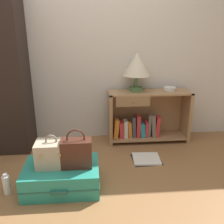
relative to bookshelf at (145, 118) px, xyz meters
The scene contains 10 objects.
ground_plane 1.48m from the bookshelf, 118.69° to the right, with size 9.00×9.00×0.00m, color olive.
back_wall 1.23m from the bookshelf, 162.01° to the left, with size 6.40×0.10×2.60m, color beige.
bookshelf is the anchor object (origin of this frame).
table_lamp 0.68m from the bookshelf, 167.47° to the left, with size 0.33×0.33×0.47m.
bowl 0.48m from the bookshelf, ahead, with size 0.16×0.16×0.04m, color silver.
suitcase_large 1.39m from the bookshelf, 135.25° to the right, with size 0.68×0.48×0.23m.
train_case 1.42m from the bookshelf, 137.72° to the right, with size 0.28×0.22×0.30m.
handbag 1.29m from the bookshelf, 130.10° to the right, with size 0.27×0.14×0.36m.
bottle 1.80m from the bookshelf, 144.96° to the right, with size 0.06×0.06×0.20m.
open_book_on_floor 0.62m from the bookshelf, 99.04° to the right, with size 0.33×0.30×0.02m.
Camera 1 is at (0.01, -1.71, 1.42)m, focal length 39.97 mm.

